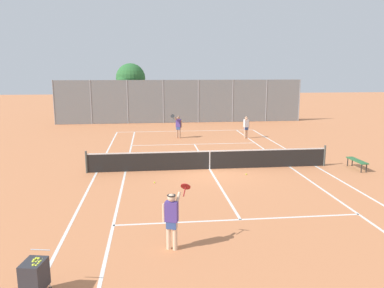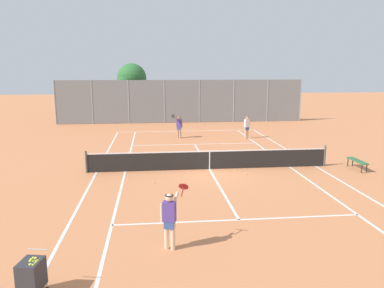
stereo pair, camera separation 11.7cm
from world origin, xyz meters
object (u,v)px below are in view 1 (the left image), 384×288
object	(u,v)px
courtside_bench	(357,161)
player_near_side	(172,217)
tree_behind_left	(130,79)
player_far_right	(246,126)
tennis_net	(210,159)
player_far_left	(178,125)
loose_tennis_ball_1	(155,182)
ball_cart	(34,275)
loose_tennis_ball_2	(246,174)

from	to	relation	value
courtside_bench	player_near_side	bearing A→B (deg)	-142.41
tree_behind_left	player_far_right	bearing A→B (deg)	-50.97
tennis_net	player_near_side	world-z (taller)	player_near_side
player_far_left	loose_tennis_ball_1	world-z (taller)	player_far_left
ball_cart	player_near_side	size ratio (longest dim) A/B	0.54
player_near_side	player_far_left	bearing A→B (deg)	84.99
player_far_right	tennis_net	bearing A→B (deg)	-115.90
loose_tennis_ball_2	courtside_bench	bearing A→B (deg)	4.13
loose_tennis_ball_1	player_far_right	bearing A→B (deg)	56.57
loose_tennis_ball_1	courtside_bench	world-z (taller)	courtside_bench
player_far_right	player_far_left	bearing A→B (deg)	172.46
loose_tennis_ball_2	tree_behind_left	world-z (taller)	tree_behind_left
player_near_side	courtside_bench	world-z (taller)	player_near_side
player_far_left	loose_tennis_ball_1	distance (m)	11.00
loose_tennis_ball_1	tree_behind_left	xyz separation A→B (m)	(-1.97, 20.87, 3.93)
tennis_net	ball_cart	distance (m)	11.48
tennis_net	courtside_bench	size ratio (longest dim) A/B	8.00
loose_tennis_ball_1	tree_behind_left	world-z (taller)	tree_behind_left
player_near_side	loose_tennis_ball_1	xyz separation A→B (m)	(-0.39, 6.18, -0.89)
tennis_net	loose_tennis_ball_1	size ratio (longest dim) A/B	181.82
loose_tennis_ball_2	player_far_left	bearing A→B (deg)	103.62
player_near_side	tennis_net	bearing A→B (deg)	73.93
loose_tennis_ball_1	ball_cart	bearing A→B (deg)	-108.29
player_far_left	courtside_bench	xyz separation A→B (m)	(8.14, -9.57, -0.52)
player_near_side	player_far_right	world-z (taller)	player_near_side
player_far_left	loose_tennis_ball_1	size ratio (longest dim) A/B	26.88
tennis_net	player_far_right	size ratio (longest dim) A/B	7.50
loose_tennis_ball_1	courtside_bench	distance (m)	10.11
loose_tennis_ball_2	tree_behind_left	bearing A→B (deg)	107.36
ball_cart	player_far_right	distance (m)	20.53
player_near_side	tree_behind_left	world-z (taller)	tree_behind_left
player_far_right	loose_tennis_ball_1	bearing A→B (deg)	-123.43
tennis_net	loose_tennis_ball_2	xyz separation A→B (m)	(1.55, -1.20, -0.48)
ball_cart	tree_behind_left	bearing A→B (deg)	88.60
player_far_right	loose_tennis_ball_1	xyz separation A→B (m)	(-6.71, -10.17, -0.88)
ball_cart	loose_tennis_ball_1	distance (m)	8.54
loose_tennis_ball_2	ball_cart	bearing A→B (deg)	-128.06
courtside_bench	tree_behind_left	distance (m)	23.28
player_near_side	player_far_right	xyz separation A→B (m)	(6.32, 16.35, -0.02)
player_far_right	tree_behind_left	xyz separation A→B (m)	(-8.68, 10.70, 3.05)
player_far_right	tree_behind_left	size ratio (longest dim) A/B	0.29
player_far_right	loose_tennis_ball_1	world-z (taller)	player_far_right
player_far_left	tree_behind_left	world-z (taller)	tree_behind_left
player_near_side	loose_tennis_ball_2	bearing A→B (deg)	60.82
player_far_right	tree_behind_left	bearing A→B (deg)	129.03
courtside_bench	tree_behind_left	world-z (taller)	tree_behind_left
ball_cart	player_near_side	bearing A→B (deg)	31.92
tennis_net	ball_cart	size ratio (longest dim) A/B	12.47
player_near_side	courtside_bench	xyz separation A→B (m)	(9.63, 7.41, -0.52)
tree_behind_left	courtside_bench	bearing A→B (deg)	-58.59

